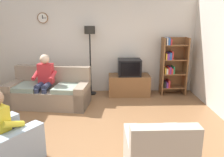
{
  "coord_description": "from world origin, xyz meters",
  "views": [
    {
      "loc": [
        0.36,
        -3.77,
        2.09
      ],
      "look_at": [
        0.48,
        0.73,
        0.87
      ],
      "focal_mm": 36.95,
      "sensor_mm": 36.0,
      "label": 1
    }
  ],
  "objects": [
    {
      "name": "floor_lamp",
      "position": [
        -0.06,
        2.35,
        1.45
      ],
      "size": [
        0.28,
        0.28,
        1.85
      ],
      "color": "black",
      "rests_on": "ground_plane"
    },
    {
      "name": "ground_plane",
      "position": [
        0.0,
        0.0,
        0.0
      ],
      "size": [
        12.0,
        12.0,
        0.0
      ],
      "primitive_type": "plane",
      "color": "#8C603D"
    },
    {
      "name": "tv_stand",
      "position": [
        0.98,
        2.25,
        0.28
      ],
      "size": [
        1.1,
        0.56,
        0.56
      ],
      "color": "brown",
      "rests_on": "ground_plane"
    },
    {
      "name": "armchair_near_bookshelf",
      "position": [
        1.02,
        -1.13,
        0.29
      ],
      "size": [
        0.81,
        0.89,
        0.9
      ],
      "color": "#BCAD99",
      "rests_on": "ground_plane"
    },
    {
      "name": "person_in_left_armchair",
      "position": [
        -1.11,
        -0.7,
        0.6
      ],
      "size": [
        0.62,
        0.64,
        1.12
      ],
      "color": "yellow",
      "rests_on": "ground_plane"
    },
    {
      "name": "couch",
      "position": [
        -1.02,
        1.56,
        0.31
      ],
      "size": [
        2.0,
        1.13,
        0.9
      ],
      "color": "gray",
      "rests_on": "ground_plane"
    },
    {
      "name": "person_on_couch",
      "position": [
        -1.08,
        1.45,
        0.7
      ],
      "size": [
        0.55,
        0.57,
        1.24
      ],
      "color": "red",
      "rests_on": "ground_plane"
    },
    {
      "name": "armchair_near_window",
      "position": [
        -1.16,
        -0.77,
        0.29
      ],
      "size": [
        1.16,
        1.18,
        0.9
      ],
      "color": "#9EADBC",
      "rests_on": "ground_plane"
    },
    {
      "name": "tv",
      "position": [
        0.98,
        2.23,
        0.78
      ],
      "size": [
        0.6,
        0.49,
        0.44
      ],
      "color": "black",
      "rests_on": "tv_stand"
    },
    {
      "name": "bookshelf",
      "position": [
        2.15,
        2.32,
        0.8
      ],
      "size": [
        0.68,
        0.36,
        1.56
      ],
      "color": "brown",
      "rests_on": "ground_plane"
    },
    {
      "name": "back_wall_assembly",
      "position": [
        -0.0,
        2.66,
        1.35
      ],
      "size": [
        6.2,
        0.17,
        2.7
      ],
      "color": "silver",
      "rests_on": "ground_plane"
    }
  ]
}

